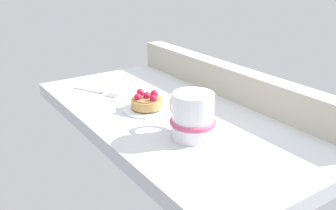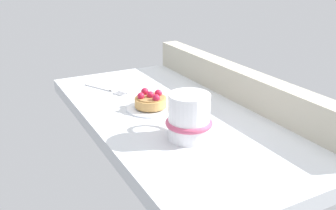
{
  "view_description": "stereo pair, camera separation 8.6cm",
  "coord_description": "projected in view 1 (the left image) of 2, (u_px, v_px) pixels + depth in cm",
  "views": [
    {
      "loc": [
        70.48,
        -50.42,
        35.74
      ],
      "look_at": [
        4.37,
        -5.4,
        4.33
      ],
      "focal_mm": 40.21,
      "sensor_mm": 36.0,
      "label": 1
    },
    {
      "loc": [
        74.92,
        -43.07,
        35.74
      ],
      "look_at": [
        4.37,
        -5.4,
        4.33
      ],
      "focal_mm": 40.21,
      "sensor_mm": 36.0,
      "label": 2
    }
  ],
  "objects": [
    {
      "name": "ground_plane",
      "position": [
        176.0,
        118.0,
        0.94
      ],
      "size": [
        82.47,
        43.45,
        3.55
      ],
      "primitive_type": "cube",
      "color": "silver"
    },
    {
      "name": "window_rail_back",
      "position": [
        233.0,
        82.0,
        1.02
      ],
      "size": [
        80.83,
        5.33,
        8.29
      ],
      "primitive_type": "cube",
      "color": "#B2AD99",
      "rests_on": "ground_plane"
    },
    {
      "name": "dessert_plate",
      "position": [
        147.0,
        108.0,
        0.95
      ],
      "size": [
        12.28,
        12.28,
        0.82
      ],
      "color": "silver",
      "rests_on": "ground_plane"
    },
    {
      "name": "raspberry_tart",
      "position": [
        147.0,
        101.0,
        0.94
      ],
      "size": [
        8.04,
        8.04,
        4.06
      ],
      "color": "tan",
      "rests_on": "dessert_plate"
    },
    {
      "name": "coffee_mug",
      "position": [
        192.0,
        116.0,
        0.79
      ],
      "size": [
        13.49,
        9.95,
        9.92
      ],
      "color": "white",
      "rests_on": "ground_plane"
    },
    {
      "name": "dessert_fork",
      "position": [
        96.0,
        91.0,
        1.07
      ],
      "size": [
        14.82,
        8.44,
        0.6
      ],
      "color": "#B7B7BC",
      "rests_on": "ground_plane"
    }
  ]
}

